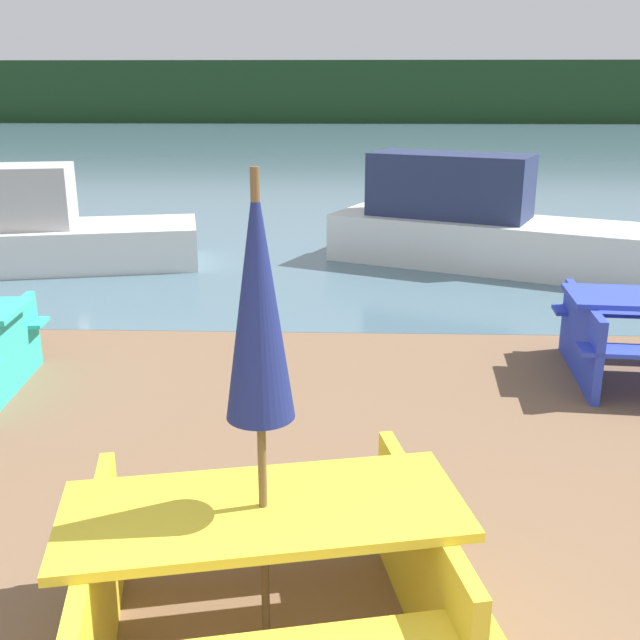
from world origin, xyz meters
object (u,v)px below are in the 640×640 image
Objects in this scene: picnic_table_yellow at (265,564)px; umbrella_navy at (258,303)px; boat at (493,227)px; boat_second at (50,231)px.

picnic_table_yellow is 1.18m from umbrella_navy.
boat is 6.13m from boat_second.
umbrella_navy is 8.00m from boat.
umbrella_navy reaches higher than picnic_table_yellow.
boat_second is at bearing 117.18° from picnic_table_yellow.
umbrella_navy is 0.57× the size of boat_second.
picnic_table_yellow is 8.22m from boat_second.
boat is (2.37, 7.56, -1.08)m from umbrella_navy.
picnic_table_yellow is at bearing 0.00° from umbrella_navy.
boat_second is at bearing 117.18° from umbrella_navy.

